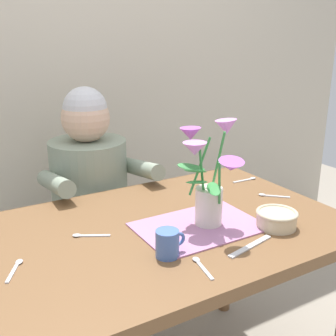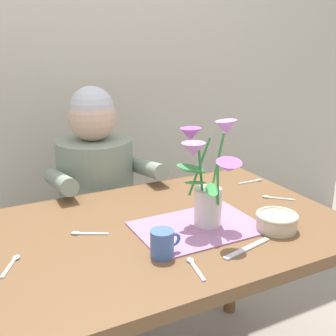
# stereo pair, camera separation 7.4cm
# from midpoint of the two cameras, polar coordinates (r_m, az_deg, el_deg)

# --- Properties ---
(wood_panel_backdrop) EXTENTS (4.00, 0.10, 2.50)m
(wood_panel_backdrop) POSITION_cam_midpoint_polar(r_m,az_deg,el_deg) (2.24, -15.41, 14.77)
(wood_panel_backdrop) COLOR beige
(wood_panel_backdrop) RESTS_ON ground_plane
(dining_table) EXTENTS (1.20, 0.80, 0.74)m
(dining_table) POSITION_cam_midpoint_polar(r_m,az_deg,el_deg) (1.45, -1.76, -11.28)
(dining_table) COLOR brown
(dining_table) RESTS_ON ground_plane
(seated_person) EXTENTS (0.45, 0.47, 1.14)m
(seated_person) POSITION_cam_midpoint_polar(r_m,az_deg,el_deg) (1.98, -11.42, -5.88)
(seated_person) COLOR #4C4C56
(seated_person) RESTS_ON ground_plane
(striped_placemat) EXTENTS (0.40, 0.28, 0.00)m
(striped_placemat) POSITION_cam_midpoint_polar(r_m,az_deg,el_deg) (1.39, 2.69, -7.97)
(striped_placemat) COLOR #B275A3
(striped_placemat) RESTS_ON dining_table
(flower_vase) EXTENTS (0.23, 0.29, 0.35)m
(flower_vase) POSITION_cam_midpoint_polar(r_m,az_deg,el_deg) (1.35, 4.00, -1.38)
(flower_vase) COLOR silver
(flower_vase) RESTS_ON dining_table
(ceramic_bowl) EXTENTS (0.14, 0.14, 0.06)m
(ceramic_bowl) POSITION_cam_midpoint_polar(r_m,az_deg,el_deg) (1.41, 13.12, -6.71)
(ceramic_bowl) COLOR beige
(ceramic_bowl) RESTS_ON dining_table
(dinner_knife) EXTENTS (0.19, 0.06, 0.00)m
(dinner_knife) POSITION_cam_midpoint_polar(r_m,az_deg,el_deg) (1.28, 9.51, -10.48)
(dinner_knife) COLOR silver
(dinner_knife) RESTS_ON dining_table
(coffee_cup) EXTENTS (0.09, 0.07, 0.08)m
(coffee_cup) POSITION_cam_midpoint_polar(r_m,az_deg,el_deg) (1.20, -1.81, -10.24)
(coffee_cup) COLOR #476BB7
(coffee_cup) RESTS_ON dining_table
(spoon_0) EXTENTS (0.07, 0.11, 0.01)m
(spoon_0) POSITION_cam_midpoint_polar(r_m,az_deg,el_deg) (1.25, -21.63, -12.34)
(spoon_0) COLOR silver
(spoon_0) RESTS_ON dining_table
(spoon_1) EXTENTS (0.12, 0.02, 0.01)m
(spoon_1) POSITION_cam_midpoint_polar(r_m,az_deg,el_deg) (1.84, 9.73, -1.54)
(spoon_1) COLOR silver
(spoon_1) RESTS_ON dining_table
(spoon_2) EXTENTS (0.10, 0.09, 0.01)m
(spoon_2) POSITION_cam_midpoint_polar(r_m,az_deg,el_deg) (1.68, 12.34, -3.67)
(spoon_2) COLOR silver
(spoon_2) RESTS_ON dining_table
(spoon_3) EXTENTS (0.11, 0.07, 0.01)m
(spoon_3) POSITION_cam_midpoint_polar(r_m,az_deg,el_deg) (1.36, -12.78, -8.96)
(spoon_3) COLOR silver
(spoon_3) RESTS_ON dining_table
(spoon_4) EXTENTS (0.04, 0.12, 0.01)m
(spoon_4) POSITION_cam_midpoint_polar(r_m,az_deg,el_deg) (1.18, 2.54, -12.99)
(spoon_4) COLOR silver
(spoon_4) RESTS_ON dining_table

